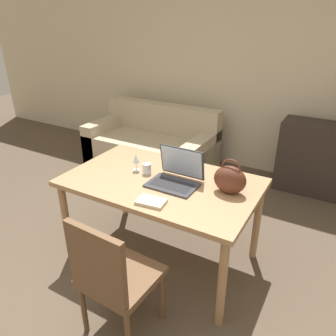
{
  "coord_description": "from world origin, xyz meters",
  "views": [
    {
      "loc": [
        1.07,
        -1.19,
        1.96
      ],
      "look_at": [
        -0.06,
        0.78,
        0.88
      ],
      "focal_mm": 35.0,
      "sensor_mm": 36.0,
      "label": 1
    }
  ],
  "objects": [
    {
      "name": "couch",
      "position": [
        -1.24,
        2.4,
        0.28
      ],
      "size": [
        1.75,
        0.85,
        0.82
      ],
      "color": "#C1B293",
      "rests_on": "ground_plane"
    },
    {
      "name": "ground_plane",
      "position": [
        0.0,
        0.0,
        0.0
      ],
      "size": [
        14.0,
        14.0,
        0.0
      ],
      "primitive_type": "plane",
      "color": "brown"
    },
    {
      "name": "book",
      "position": [
        -0.0,
        0.45,
        0.78
      ],
      "size": [
        0.21,
        0.16,
        0.02
      ],
      "rotation": [
        0.0,
        0.0,
        0.12
      ],
      "color": "beige",
      "rests_on": "dining_table"
    },
    {
      "name": "dining_table",
      "position": [
        -0.12,
        0.78,
        0.68
      ],
      "size": [
        1.52,
        0.92,
        0.76
      ],
      "color": "#A87F56",
      "rests_on": "ground_plane"
    },
    {
      "name": "drinking_glass",
      "position": [
        -0.28,
        0.83,
        0.81
      ],
      "size": [
        0.07,
        0.07,
        0.09
      ],
      "color": "silver",
      "rests_on": "dining_table"
    },
    {
      "name": "laptop",
      "position": [
        0.01,
        0.81,
        0.83
      ],
      "size": [
        0.38,
        0.31,
        0.27
      ],
      "color": "#38383D",
      "rests_on": "dining_table"
    },
    {
      "name": "wine_glass",
      "position": [
        -0.39,
        0.83,
        0.87
      ],
      "size": [
        0.06,
        0.06,
        0.15
      ],
      "color": "silver",
      "rests_on": "dining_table"
    },
    {
      "name": "wall_back",
      "position": [
        0.0,
        3.02,
        1.35
      ],
      "size": [
        10.0,
        0.06,
        2.7
      ],
      "color": "beige",
      "rests_on": "ground_plane"
    },
    {
      "name": "sideboard",
      "position": [
        1.03,
        2.72,
        0.42
      ],
      "size": [
        1.24,
        0.4,
        0.84
      ],
      "color": "#332823",
      "rests_on": "ground_plane"
    },
    {
      "name": "handbag",
      "position": [
        0.42,
        0.86,
        0.87
      ],
      "size": [
        0.24,
        0.15,
        0.27
      ],
      "color": "#592D1E",
      "rests_on": "dining_table"
    },
    {
      "name": "chair",
      "position": [
        0.01,
        -0.02,
        0.5
      ],
      "size": [
        0.46,
        0.46,
        0.91
      ],
      "rotation": [
        0.0,
        0.0,
        -0.05
      ],
      "color": "brown",
      "rests_on": "ground_plane"
    }
  ]
}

